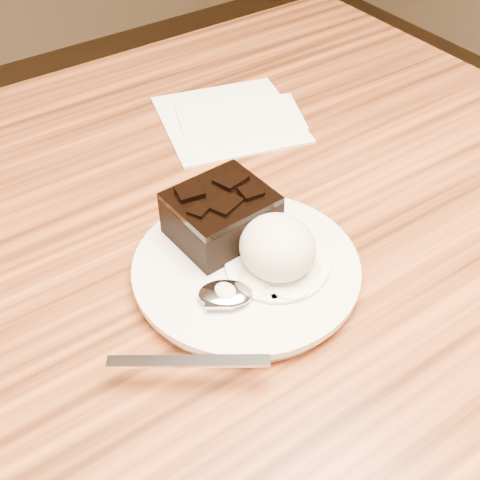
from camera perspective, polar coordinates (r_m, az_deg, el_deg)
dining_table at (r=0.92m, az=-7.73°, el=-19.27°), size 1.20×0.80×0.75m
plate at (r=0.59m, az=0.56°, el=-2.78°), size 0.21×0.21×0.02m
brownie at (r=0.60m, az=-1.70°, el=2.01°), size 0.09×0.08×0.04m
ice_cream_scoop at (r=0.57m, az=3.40°, el=-0.67°), size 0.07×0.07×0.06m
melt_puddle at (r=0.58m, az=3.31°, el=-2.31°), size 0.09×0.09×0.00m
spoon at (r=0.55m, az=-1.32°, el=-4.98°), size 0.18×0.14×0.01m
napkin at (r=0.81m, az=-0.94°, el=10.85°), size 0.20×0.20×0.01m
crumb_a at (r=0.55m, az=3.07°, el=-5.21°), size 0.01×0.01×0.00m
crumb_b at (r=0.58m, az=4.02°, el=-2.62°), size 0.01×0.01×0.00m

